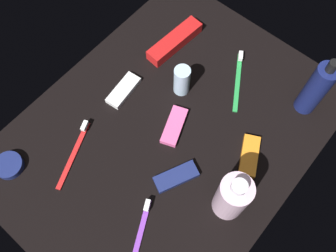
{
  "coord_description": "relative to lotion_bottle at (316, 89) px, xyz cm",
  "views": [
    {
      "loc": [
        -27.7,
        -23.5,
        83.24
      ],
      "look_at": [
        0.0,
        0.0,
        3.0
      ],
      "focal_mm": 38.8,
      "sensor_mm": 36.0,
      "label": 1
    }
  ],
  "objects": [
    {
      "name": "ground_plane",
      "position": [
        -28.2,
        22.14,
        -9.18
      ],
      "size": [
        84.0,
        64.0,
        1.2
      ],
      "primitive_type": "cube",
      "color": "black"
    },
    {
      "name": "lotion_bottle",
      "position": [
        0.0,
        0.0,
        0.0
      ],
      "size": [
        5.24,
        5.24,
        19.4
      ],
      "color": "navy",
      "rests_on": "ground_plane"
    },
    {
      "name": "bodywash_bottle",
      "position": [
        -33.57,
        -0.13,
        -1.02
      ],
      "size": [
        6.98,
        6.98,
        16.8
      ],
      "color": "silver",
      "rests_on": "ground_plane"
    },
    {
      "name": "deodorant_stick",
      "position": [
        -16.77,
        27.24,
        -4.12
      ],
      "size": [
        4.16,
        4.16,
        8.92
      ],
      "primitive_type": "cylinder",
      "color": "silver",
      "rests_on": "ground_plane"
    },
    {
      "name": "toothbrush_red",
      "position": [
        -46.9,
        35.92,
        -7.97
      ],
      "size": [
        17.06,
        8.08,
        2.1
      ],
      "color": "red",
      "rests_on": "ground_plane"
    },
    {
      "name": "toothbrush_green",
      "position": [
        -4.45,
        17.75,
        -7.97
      ],
      "size": [
        16.01,
        10.36,
        2.1
      ],
      "color": "green",
      "rests_on": "ground_plane"
    },
    {
      "name": "toothbrush_purple",
      "position": [
        -51.39,
        10.59,
        -7.97
      ],
      "size": [
        16.6,
        9.2,
        2.1
      ],
      "color": "purple",
      "rests_on": "ground_plane"
    },
    {
      "name": "toothpaste_box_red",
      "position": [
        -6.88,
        37.81,
        -6.98
      ],
      "size": [
        17.91,
        5.86,
        3.2
      ],
      "primitive_type": "cube",
      "rotation": [
        0.0,
        0.0,
        -0.08
      ],
      "color": "red",
      "rests_on": "ground_plane"
    },
    {
      "name": "snack_bar_pink",
      "position": [
        -26.4,
        21.61,
        -7.83
      ],
      "size": [
        11.14,
        7.49,
        1.5
      ],
      "primitive_type": "cube",
      "rotation": [
        0.0,
        0.0,
        0.37
      ],
      "color": "#E55999",
      "rests_on": "ground_plane"
    },
    {
      "name": "snack_bar_white",
      "position": [
        -27.13,
        38.34,
        -7.83
      ],
      "size": [
        10.8,
        5.2,
        1.5
      ],
      "primitive_type": "cube",
      "rotation": [
        0.0,
        0.0,
        0.12
      ],
      "color": "white",
      "rests_on": "ground_plane"
    },
    {
      "name": "snack_bar_orange",
      "position": [
        -20.77,
        2.74,
        -7.83
      ],
      "size": [
        11.08,
        8.28,
        1.5
      ],
      "primitive_type": "cube",
      "rotation": [
        0.0,
        0.0,
        0.47
      ],
      "color": "orange",
      "rests_on": "ground_plane"
    },
    {
      "name": "snack_bar_navy",
      "position": [
        -36.18,
        12.88,
        -7.83
      ],
      "size": [
        11.12,
        8.01,
        1.5
      ],
      "primitive_type": "cube",
      "rotation": [
        0.0,
        0.0,
        -0.44
      ],
      "color": "navy",
      "rests_on": "ground_plane"
    },
    {
      "name": "cream_tin_left",
      "position": [
        -59.79,
        44.97,
        -7.7
      ],
      "size": [
        6.76,
        6.76,
        1.76
      ],
      "primitive_type": "cylinder",
      "color": "navy",
      "rests_on": "ground_plane"
    }
  ]
}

